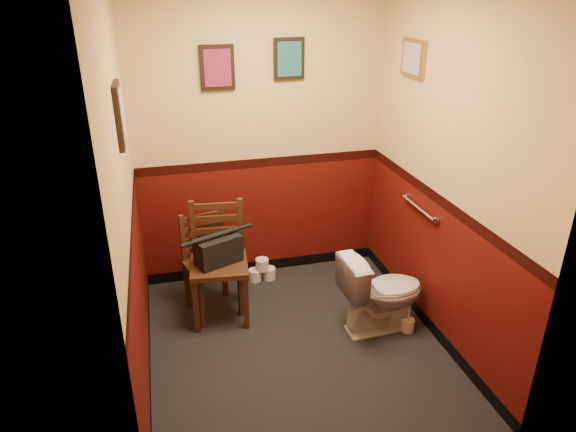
% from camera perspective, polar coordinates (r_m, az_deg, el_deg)
% --- Properties ---
extents(floor, '(2.20, 2.40, 0.00)m').
position_cam_1_polar(floor, '(4.11, 0.90, -14.23)').
color(floor, black).
rests_on(floor, ground).
extents(wall_back, '(2.20, 0.00, 2.70)m').
position_cam_1_polar(wall_back, '(4.55, -3.04, 8.82)').
color(wall_back, '#4D0E0A').
rests_on(wall_back, ground).
extents(wall_front, '(2.20, 0.00, 2.70)m').
position_cam_1_polar(wall_front, '(2.41, 8.73, -6.16)').
color(wall_front, '#4D0E0A').
rests_on(wall_front, ground).
extents(wall_left, '(0.00, 2.40, 2.70)m').
position_cam_1_polar(wall_left, '(3.33, -17.50, 1.81)').
color(wall_left, '#4D0E0A').
rests_on(wall_left, ground).
extents(wall_right, '(0.00, 2.40, 2.70)m').
position_cam_1_polar(wall_right, '(3.86, 17.03, 4.94)').
color(wall_right, '#4D0E0A').
rests_on(wall_right, ground).
extents(grab_bar, '(0.05, 0.56, 0.06)m').
position_cam_1_polar(grab_bar, '(4.19, 14.30, 0.89)').
color(grab_bar, silver).
rests_on(grab_bar, wall_right).
extents(framed_print_back_a, '(0.28, 0.04, 0.36)m').
position_cam_1_polar(framed_print_back_a, '(4.35, -7.86, 16.01)').
color(framed_print_back_a, black).
rests_on(framed_print_back_a, wall_back).
extents(framed_print_back_b, '(0.26, 0.04, 0.34)m').
position_cam_1_polar(framed_print_back_b, '(4.46, 0.12, 17.06)').
color(framed_print_back_b, black).
rests_on(framed_print_back_b, wall_back).
extents(framed_print_left, '(0.04, 0.30, 0.38)m').
position_cam_1_polar(framed_print_left, '(3.28, -18.19, 10.59)').
color(framed_print_left, black).
rests_on(framed_print_left, wall_left).
extents(framed_print_right, '(0.04, 0.34, 0.28)m').
position_cam_1_polar(framed_print_right, '(4.21, 13.73, 16.67)').
color(framed_print_right, olive).
rests_on(framed_print_right, wall_right).
extents(toilet, '(0.70, 0.42, 0.67)m').
position_cam_1_polar(toilet, '(4.18, 10.37, -8.37)').
color(toilet, white).
rests_on(toilet, floor).
extents(toilet_brush, '(0.11, 0.11, 0.38)m').
position_cam_1_polar(toilet_brush, '(4.34, 13.16, -11.61)').
color(toilet_brush, silver).
rests_on(toilet_brush, floor).
extents(chair_left, '(0.49, 0.49, 0.86)m').
position_cam_1_polar(chair_left, '(4.35, -8.63, -5.32)').
color(chair_left, '#452514').
rests_on(chair_left, floor).
extents(chair_right, '(0.51, 0.51, 0.98)m').
position_cam_1_polar(chair_right, '(4.25, -7.68, -5.10)').
color(chair_right, '#452514').
rests_on(chair_right, floor).
extents(handbag, '(0.40, 0.31, 0.26)m').
position_cam_1_polar(handbag, '(4.15, -7.77, -3.76)').
color(handbag, black).
rests_on(handbag, chair_right).
extents(tp_stack, '(0.26, 0.13, 0.22)m').
position_cam_1_polar(tp_stack, '(4.88, -2.89, -6.11)').
color(tp_stack, silver).
rests_on(tp_stack, floor).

